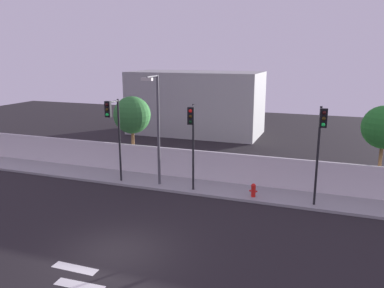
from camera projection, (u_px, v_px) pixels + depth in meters
The scene contains 11 objects.
ground_plane at pixel (116, 252), 15.31m from camera, with size 80.00×80.00×0.00m, color black.
sidewalk at pixel (188, 186), 22.79m from camera, with size 36.00×2.40×0.15m, color gray.
perimeter_wall at pixel (196, 164), 23.75m from camera, with size 36.00×0.18×1.80m, color silver.
traffic_light_left at pixel (321, 137), 18.55m from camera, with size 0.39×1.08×5.07m.
traffic_light_center at pixel (114, 124), 22.19m from camera, with size 0.34×1.39×4.98m.
traffic_light_right at pixel (192, 130), 20.53m from camera, with size 0.56×1.52×4.89m.
street_lamp_curbside at pixel (157, 122), 21.86m from camera, with size 0.61×1.68×6.41m.
fire_hydrant at pixel (253, 190), 20.79m from camera, with size 0.44×0.26×0.74m.
roadside_tree_leftmost at pixel (132, 115), 25.50m from camera, with size 2.47×2.47×5.00m.
roadside_tree_midleft at pixel (384, 128), 20.44m from camera, with size 2.31×2.31×5.06m.
low_building_distant at pixel (196, 103), 37.77m from camera, with size 12.67×6.00×6.05m, color gray.
Camera 1 is at (7.60, -12.06, 7.68)m, focal length 36.06 mm.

